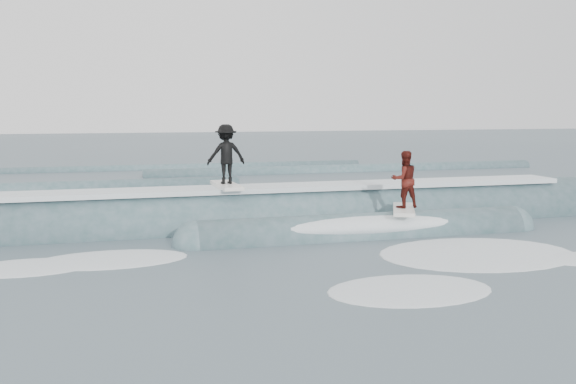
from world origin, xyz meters
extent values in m
plane|color=#394853|center=(0.00, 0.00, 0.00)|extent=(160.00, 160.00, 0.00)
cylinder|color=#37595C|center=(0.00, 3.46, 0.00)|extent=(20.25, 2.06, 2.06)
sphere|color=#37595C|center=(10.12, 3.46, 0.00)|extent=(2.06, 2.06, 2.06)
cylinder|color=#37595C|center=(1.80, 1.26, 0.00)|extent=(9.00, 1.25, 1.25)
sphere|color=#37595C|center=(-2.70, 1.26, 0.00)|extent=(1.25, 1.25, 1.25)
sphere|color=#37595C|center=(6.30, 1.26, 0.00)|extent=(1.25, 1.25, 1.25)
cube|color=white|center=(0.00, 3.46, 1.10)|extent=(18.00, 1.30, 0.14)
ellipsoid|color=white|center=(1.80, 1.26, 0.30)|extent=(7.60, 1.30, 0.60)
cube|color=white|center=(-1.54, 3.46, 1.22)|extent=(0.64, 2.02, 0.10)
imported|color=black|center=(-1.54, 3.46, 2.11)|extent=(1.12, 0.69, 1.67)
cube|color=white|center=(2.92, 1.26, 0.67)|extent=(1.33, 2.05, 0.10)
imported|color=#48120D|center=(2.92, 1.26, 1.49)|extent=(0.75, 0.59, 1.54)
ellipsoid|color=white|center=(4.47, 1.81, 0.00)|extent=(2.36, 1.61, 0.10)
ellipsoid|color=white|center=(3.53, -1.40, 0.00)|extent=(4.30, 2.93, 0.10)
ellipsoid|color=white|center=(-6.52, -0.01, 0.00)|extent=(2.23, 1.52, 0.10)
ellipsoid|color=white|center=(-4.76, 0.28, 0.00)|extent=(3.35, 2.28, 0.10)
ellipsoid|color=white|center=(0.64, -3.77, 0.00)|extent=(2.93, 1.99, 0.10)
cylinder|color=#37595C|center=(7.85, 18.00, 0.00)|extent=(22.00, 0.80, 0.80)
cylinder|color=#37595C|center=(-1.16, 22.00, 0.00)|extent=(22.00, 0.60, 0.60)
camera|label=1|loc=(-4.71, -14.41, 3.37)|focal=40.00mm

